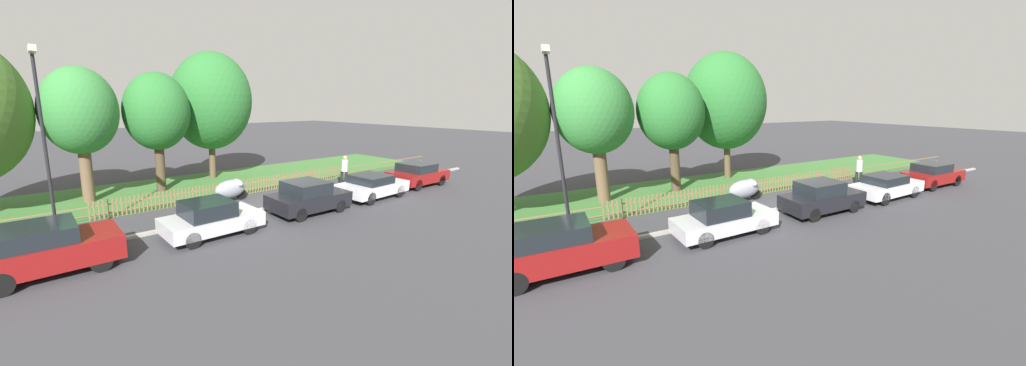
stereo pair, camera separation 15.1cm
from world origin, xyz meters
TOP-DOWN VIEW (x-y plane):
  - ground_plane at (0.00, 0.00)m, footprint 120.00×120.00m
  - kerb_stone at (0.00, 0.10)m, footprint 35.27×0.20m
  - grass_strip at (0.00, 6.33)m, footprint 35.27×6.66m
  - park_fence at (-0.00, 3.01)m, footprint 35.27×0.05m
  - parked_car_silver_hatchback at (-9.15, -1.19)m, footprint 3.89×1.84m
  - parked_car_black_saloon at (-3.89, -1.24)m, footprint 3.82×1.79m
  - parked_car_navy_estate at (1.04, -1.23)m, footprint 3.81×1.88m
  - parked_car_red_compact at (5.50, -1.32)m, footprint 4.04×1.91m
  - parked_car_white_van at (10.06, -1.09)m, footprint 3.95×1.91m
  - covered_motorcycle at (-0.97, 2.24)m, footprint 1.88×0.91m
  - tree_behind_motorcycle at (-6.93, 6.31)m, footprint 3.61×3.61m
  - tree_mid_park at (-3.15, 6.38)m, footprint 3.62×3.62m
  - tree_far_left at (0.89, 7.87)m, footprint 5.28×5.28m
  - pedestrian_near_fence at (6.33, 1.32)m, footprint 0.50×0.50m
  - street_lamp at (-8.79, 0.55)m, footprint 0.20×0.79m

SIDE VIEW (x-z plane):
  - ground_plane at x=0.00m, z-range 0.00..0.00m
  - grass_strip at x=0.00m, z-range 0.00..0.01m
  - kerb_stone at x=0.00m, z-range 0.00..0.12m
  - park_fence at x=0.00m, z-range 0.00..0.86m
  - parked_car_red_compact at x=5.50m, z-range 0.04..1.29m
  - covered_motorcycle at x=-0.97m, z-range 0.11..1.23m
  - parked_car_black_saloon at x=-3.89m, z-range 0.00..1.35m
  - parked_car_white_van at x=10.06m, z-range 0.02..1.41m
  - parked_car_navy_estate at x=1.04m, z-range 0.00..1.46m
  - parked_car_silver_hatchback at x=-9.15m, z-range 0.02..1.51m
  - pedestrian_near_fence at x=6.33m, z-range 0.12..1.95m
  - street_lamp at x=-8.79m, z-range 0.76..7.29m
  - tree_mid_park at x=-3.15m, z-range 1.13..7.64m
  - tree_behind_motorcycle at x=-6.93m, z-range 1.16..7.74m
  - tree_far_left at x=0.89m, z-range 0.96..8.98m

